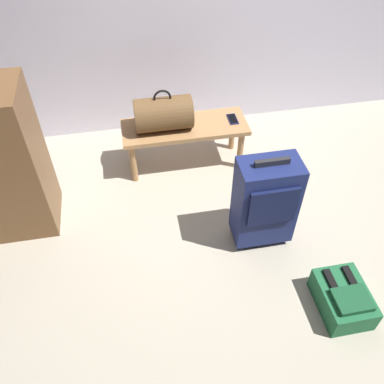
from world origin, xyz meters
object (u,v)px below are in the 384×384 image
Objects in this scene: suitcase_upright_navy at (265,201)px; backpack_green at (343,299)px; cell_phone at (233,119)px; bench at (185,132)px; duffel_bag_brown at (163,114)px.

suitcase_upright_navy is 0.76m from backpack_green.
backpack_green is (0.33, -0.63, -0.28)m from suitcase_upright_navy.
cell_phone is 0.20× the size of suitcase_upright_navy.
cell_phone is (0.40, 0.01, 0.06)m from bench.
duffel_bag_brown reaches higher than backpack_green.
bench is 2.63× the size of backpack_green.
duffel_bag_brown is 1.06m from suitcase_upright_navy.
cell_phone is 0.38× the size of backpack_green.
cell_phone is at bearing 1.04° from bench.
backpack_green is at bearing -78.22° from cell_phone.
duffel_bag_brown is 1.16× the size of backpack_green.
bench is 1.70m from backpack_green.
cell_phone reaches higher than bench.
suitcase_upright_navy is (0.38, -0.90, 0.04)m from bench.
bench is 6.94× the size of cell_phone.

